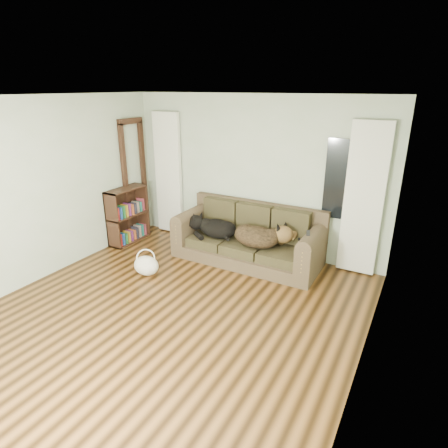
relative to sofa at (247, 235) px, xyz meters
The scene contains 15 objects.
floor 2.03m from the sofa, 94.76° to the right, with size 5.00×5.00×0.00m, color black.
ceiling 2.92m from the sofa, 94.76° to the right, with size 5.00×5.00×0.00m, color white.
wall_back 1.01m from the sofa, 107.41° to the left, with size 4.50×0.04×2.60m, color beige.
wall_left 3.23m from the sofa, 140.72° to the right, with size 0.04×5.00×2.60m, color beige.
wall_right 3.00m from the sofa, 43.44° to the right, with size 0.04×5.00×2.60m, color beige.
curtain_left 2.04m from the sofa, 166.58° to the left, with size 0.55×0.08×2.25m, color white.
curtain_right 1.83m from the sofa, 15.22° to the left, with size 0.55×0.08×2.25m, color white.
window_pane 1.67m from the sofa, 21.06° to the left, with size 0.50×0.03×1.20m, color black.
door_casing 2.44m from the sofa, behind, with size 0.07×0.60×2.10m, color black.
sofa is the anchor object (origin of this frame).
dog_black_lab 0.56m from the sofa, behind, with size 0.68×0.47×0.29m, color black.
dog_shepherd 0.28m from the sofa, 20.32° to the right, with size 0.77×0.54×0.34m, color black.
tv_remote 1.08m from the sofa, ahead, with size 0.05×0.19×0.02m, color black.
tote_bag 1.65m from the sofa, 133.21° to the right, with size 0.40×0.31×0.29m, color silver.
bookshelf 2.28m from the sofa, behind, with size 0.30×0.80×1.00m, color black.
Camera 1 is at (2.56, -3.08, 2.70)m, focal length 30.00 mm.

